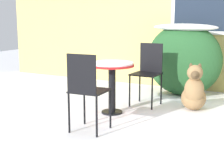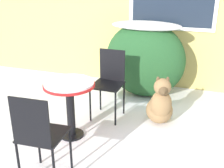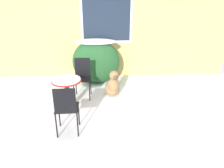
% 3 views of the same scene
% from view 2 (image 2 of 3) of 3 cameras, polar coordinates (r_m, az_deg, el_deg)
% --- Properties ---
extents(ground_plane, '(16.00, 16.00, 0.00)m').
position_cam_2_polar(ground_plane, '(3.40, -3.38, -12.19)').
color(ground_plane, white).
extents(shrub_left, '(1.28, 0.71, 1.21)m').
position_cam_2_polar(shrub_left, '(4.51, 6.70, 5.31)').
color(shrub_left, '#235128').
rests_on(shrub_left, ground_plane).
extents(patio_table, '(0.61, 0.61, 0.72)m').
position_cam_2_polar(patio_table, '(3.35, -8.60, -2.07)').
color(patio_table, black).
rests_on(patio_table, ground_plane).
extents(patio_chair_near_table, '(0.40, 0.40, 0.93)m').
position_cam_2_polar(patio_chair_near_table, '(3.84, -0.56, 0.78)').
color(patio_chair_near_table, black).
rests_on(patio_chair_near_table, ground_plane).
extents(patio_chair_far_side, '(0.42, 0.42, 0.93)m').
position_cam_2_polar(patio_chair_far_side, '(2.66, -14.57, -9.83)').
color(patio_chair_far_side, black).
rests_on(patio_chair_far_side, ground_plane).
extents(dog, '(0.46, 0.64, 0.70)m').
position_cam_2_polar(dog, '(3.77, 9.75, -4.34)').
color(dog, '#937047').
rests_on(dog, ground_plane).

